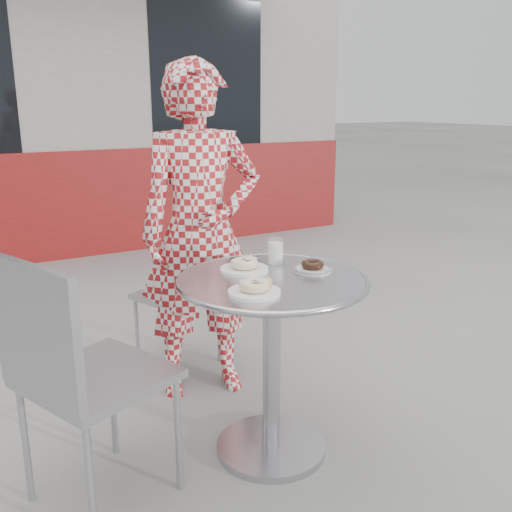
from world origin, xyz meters
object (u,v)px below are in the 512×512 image
seated_person (201,233)px  plate_near (255,288)px  plate_checker (313,267)px  bistro_table (272,323)px  chair_far (180,322)px  plate_far (245,266)px  chair_left (98,427)px  milk_cup (276,251)px

seated_person → plate_near: size_ratio=8.56×
plate_checker → seated_person: bearing=107.0°
bistro_table → chair_far: (-0.01, 0.97, -0.34)m
plate_far → plate_checker: plate_far is taller
seated_person → plate_far: (-0.04, -0.52, -0.03)m
chair_left → plate_near: size_ratio=5.00×
seated_person → plate_far: 0.52m
chair_left → plate_near: 0.76m
bistro_table → plate_checker: size_ratio=4.80×
chair_left → plate_far: bearing=-104.8°
chair_left → plate_far: chair_left is taller
seated_person → plate_checker: size_ratio=10.20×
plate_far → plate_near: bearing=-111.2°
bistro_table → seated_person: (-0.00, 0.66, 0.24)m
chair_far → bistro_table: bearing=69.0°
seated_person → plate_near: (-0.15, -0.79, -0.03)m
plate_far → plate_near: plate_far is taller
chair_far → seated_person: size_ratio=0.49×
plate_near → plate_checker: size_ratio=1.19×
plate_near → milk_cup: size_ratio=1.76×
plate_checker → milk_cup: 0.19m
chair_far → plate_far: bearing=65.9°
bistro_table → plate_near: bearing=-139.8°
bistro_table → chair_far: chair_far is taller
milk_cup → seated_person: bearing=105.1°
chair_far → plate_near: bearing=61.1°
bistro_table → plate_far: bearing=107.4°
chair_far → plate_checker: bearing=80.4°
seated_person → chair_left: bearing=-127.0°
chair_far → plate_far: (-0.04, -0.83, 0.54)m
chair_far → chair_left: (-0.69, -0.91, 0.05)m
seated_person → milk_cup: (0.13, -0.48, 0.00)m
chair_far → chair_left: 1.14m
chair_far → milk_cup: (0.13, -0.79, 0.57)m
chair_left → seated_person: (0.69, 0.60, 0.52)m
plate_near → plate_checker: bearing=21.2°
seated_person → plate_checker: 0.69m
bistro_table → plate_near: (-0.15, -0.13, 0.21)m
plate_far → plate_near: size_ratio=1.04×
chair_left → bistro_table: bearing=-117.0°
chair_far → plate_checker: (0.20, -0.96, 0.53)m
milk_cup → bistro_table: bearing=-124.8°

